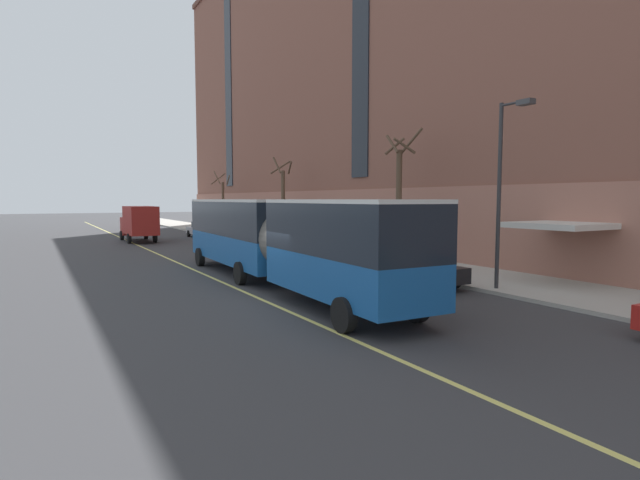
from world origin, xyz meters
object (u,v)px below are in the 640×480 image
at_px(street_tree_far_downtown, 223,202).
at_px(street_lamp, 504,177).
at_px(parked_car_silver_1, 307,248).
at_px(street_tree_far_uptown, 283,200).
at_px(parked_car_black_2, 415,267).
at_px(parked_car_silver_4, 202,229).
at_px(parked_car_black_0, 264,240).
at_px(street_tree_mid_block, 399,195).
at_px(box_truck, 139,222).
at_px(city_bus, 276,236).

bearing_deg(street_tree_far_downtown, street_lamp, -92.98).
relative_size(parked_car_silver_1, street_tree_far_uptown, 0.67).
distance_m(parked_car_black_2, parked_car_silver_4, 31.10).
distance_m(parked_car_black_0, parked_car_silver_1, 6.49).
bearing_deg(parked_car_black_2, parked_car_silver_1, 90.67).
height_order(parked_car_silver_1, street_tree_far_downtown, street_tree_far_downtown).
relative_size(parked_car_silver_1, street_tree_mid_block, 0.63).
relative_size(parked_car_silver_4, street_tree_mid_block, 0.63).
height_order(parked_car_silver_1, parked_car_silver_4, same).
relative_size(parked_car_black_0, parked_car_silver_4, 0.99).
relative_size(parked_car_black_0, street_tree_far_downtown, 0.71).
distance_m(parked_car_black_2, street_tree_far_downtown, 36.46).
bearing_deg(box_truck, street_tree_mid_block, -66.13).
distance_m(parked_car_black_2, box_truck, 29.48).
bearing_deg(street_tree_far_downtown, box_truck, -143.78).
bearing_deg(box_truck, parked_car_silver_1, -72.57).
xyz_separation_m(street_tree_far_uptown, street_lamp, (-2.07, -24.09, 0.98)).
relative_size(parked_car_black_0, box_truck, 0.69).
bearing_deg(city_bus, box_truck, 92.17).
height_order(city_bus, box_truck, city_bus).
relative_size(parked_car_silver_1, parked_car_silver_4, 1.00).
height_order(parked_car_silver_4, street_tree_mid_block, street_tree_mid_block).
relative_size(parked_car_silver_4, street_lamp, 0.65).
distance_m(parked_car_black_0, street_tree_far_downtown, 20.69).
xyz_separation_m(city_bus, street_lamp, (7.02, -5.89, 2.43)).
xyz_separation_m(box_truck, street_lamp, (8.01, -31.81, 2.82)).
bearing_deg(parked_car_black_0, street_tree_far_uptown, 52.43).
bearing_deg(parked_car_black_0, street_tree_mid_block, -68.57).
xyz_separation_m(parked_car_black_2, box_truck, (-6.17, 28.81, 0.96)).
bearing_deg(parked_car_black_0, parked_car_silver_1, -90.96).
height_order(parked_car_black_2, parked_car_silver_4, same).
height_order(parked_car_black_2, street_tree_far_downtown, street_tree_far_downtown).
xyz_separation_m(street_tree_mid_block, street_lamp, (-2.09, -8.98, 0.66)).
height_order(street_tree_far_uptown, street_lamp, street_lamp).
bearing_deg(parked_car_black_2, street_lamp, -58.54).
xyz_separation_m(city_bus, parked_car_black_0, (5.18, 13.12, -1.35)).
height_order(parked_car_black_2, street_tree_far_uptown, street_tree_far_uptown).
bearing_deg(parked_car_silver_4, box_truck, -159.64).
distance_m(city_bus, parked_car_silver_1, 8.45).
xyz_separation_m(parked_car_black_0, box_truck, (-6.17, 12.80, 0.96)).
relative_size(street_tree_far_uptown, street_lamp, 0.97).
distance_m(parked_car_silver_1, street_tree_far_downtown, 27.07).
height_order(parked_car_silver_4, street_tree_far_downtown, street_tree_far_downtown).
bearing_deg(city_bus, street_tree_far_uptown, 63.46).
bearing_deg(street_tree_mid_block, parked_car_silver_1, 138.85).
height_order(parked_car_silver_1, street_tree_mid_block, street_tree_mid_block).
bearing_deg(street_tree_mid_block, street_tree_far_uptown, 90.10).
bearing_deg(parked_car_silver_4, parked_car_black_2, -90.04).
relative_size(box_truck, street_tree_far_uptown, 0.96).
xyz_separation_m(city_bus, street_tree_far_downtown, (9.06, 33.28, 1.24)).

